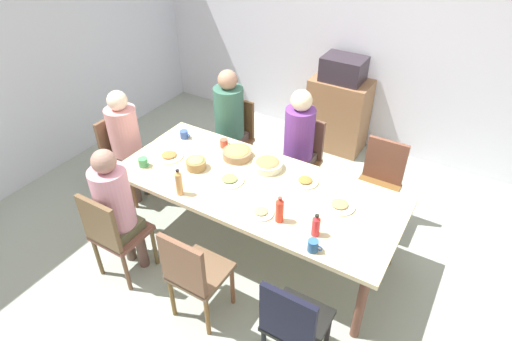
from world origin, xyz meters
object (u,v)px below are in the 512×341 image
Objects in this scene: bottle_0 at (280,210)px; side_cabinet at (338,114)px; person_4 at (298,139)px; microwave at (344,69)px; person_1 at (229,117)px; chair_3 at (123,152)px; chair_1 at (234,134)px; bottle_1 at (179,183)px; chair_6 at (193,272)px; person_5 at (116,204)px; dining_table at (256,190)px; cup_0 at (313,246)px; plate_3 at (261,212)px; chair_0 at (293,323)px; plate_1 at (305,181)px; plate_4 at (340,205)px; person_3 at (125,137)px; bowl_1 at (196,163)px; bowl_0 at (268,164)px; chair_4 at (301,156)px; bowl_2 at (237,153)px; chair_2 at (379,180)px; chair_5 at (113,232)px; plate_0 at (230,180)px; plate_2 at (169,156)px; cup_3 at (224,143)px; cup_1 at (184,134)px; cup_2 at (143,162)px; bottle_2 at (316,226)px.

side_cabinet is at bearing 100.51° from bottle_0.
person_4 reaches higher than microwave.
chair_3 is (-0.79, -0.81, -0.26)m from person_1.
chair_1 is 3.70× the size of bottle_1.
person_1 is 1.92m from chair_6.
chair_3 is at bearing 134.29° from person_5.
cup_0 is (0.74, -0.45, 0.11)m from dining_table.
chair_1 is at bearing 131.18° from plate_3.
chair_0 is 4.05× the size of plate_1.
plate_3 reaches higher than dining_table.
side_cabinet is (-0.79, 2.49, -0.33)m from cup_0.
person_4 is at bearing 135.27° from plate_4.
person_1 reaches higher than chair_3.
dining_table is 0.51m from bottle_0.
person_3 is 6.89× the size of bowl_1.
microwave is at bearing 106.55° from chair_0.
microwave is at bearing 90.38° from bowl_0.
chair_4 is 0.69m from bowl_0.
chair_4 is 1.00× the size of chair_6.
chair_0 is 1.69m from bowl_2.
chair_5 is (-1.65, -1.81, 0.00)m from chair_2.
chair_2 is 1.45m from plate_0.
bottle_1 is at bearing -73.48° from bowl_1.
microwave is at bearing 102.40° from plate_1.
bowl_0 is at bearing 60.81° from plate_0.
chair_1 is at bearing 140.96° from bowl_0.
plate_0 is 1.14× the size of plate_1.
person_5 is 0.96m from plate_0.
person_1 is 1.53m from plate_3.
microwave reaches higher than plate_4.
plate_2 is 2.29m from side_cabinet.
person_4 reaches higher than bowl_0.
plate_1 is 0.56m from plate_3.
person_4 is 11.38× the size of cup_3.
person_3 is at bearing -151.05° from cup_1.
cup_2 is 0.25× the size of microwave.
side_cabinet is at bearing 54.06° from person_3.
bottle_2 reaches higher than cup_3.
bowl_2 is at bearing -49.69° from person_1.
cup_1 is at bearing -152.50° from person_4.
plate_1 is 1.96× the size of cup_0.
chair_6 is 2.99m from microwave.
chair_2 is 2.39m from person_5.
chair_1 is at bearing 73.67° from cup_1.
cup_0 is at bearing 13.12° from person_5.
chair_1 is at bearing 139.20° from cup_0.
chair_3 is 1.31m from bowl_2.
microwave is at bearing 111.58° from plate_4.
chair_2 is 1.36m from plate_3.
dining_table is at bearing 156.91° from bottle_2.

